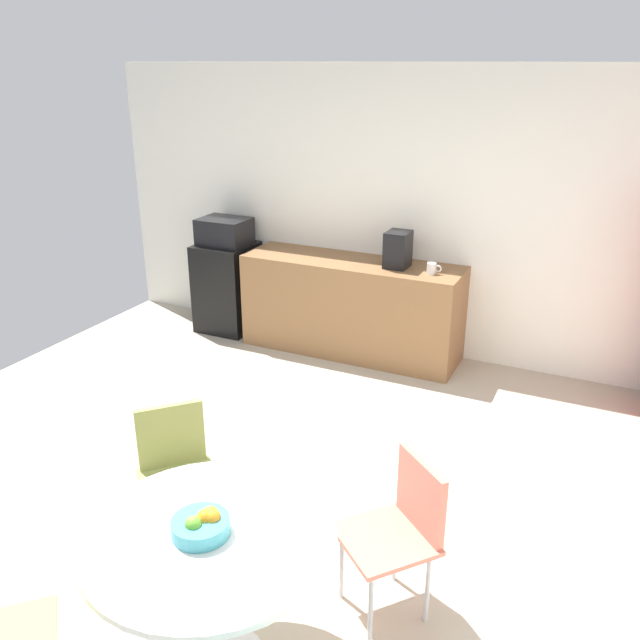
% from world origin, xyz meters
% --- Properties ---
extents(ground_plane, '(6.00, 6.00, 0.00)m').
position_xyz_m(ground_plane, '(0.00, 0.00, 0.00)').
color(ground_plane, '#B2A893').
extents(wall_back, '(6.00, 0.10, 2.60)m').
position_xyz_m(wall_back, '(0.00, 3.00, 1.30)').
color(wall_back, white).
rests_on(wall_back, ground_plane).
extents(counter_block, '(2.05, 0.60, 0.90)m').
position_xyz_m(counter_block, '(-0.32, 2.65, 0.45)').
color(counter_block, brown).
rests_on(counter_block, ground_plane).
extents(mini_fridge, '(0.54, 0.54, 0.90)m').
position_xyz_m(mini_fridge, '(-1.69, 2.65, 0.45)').
color(mini_fridge, black).
rests_on(mini_fridge, ground_plane).
extents(microwave, '(0.48, 0.38, 0.26)m').
position_xyz_m(microwave, '(-1.69, 2.65, 1.03)').
color(microwave, black).
rests_on(microwave, mini_fridge).
extents(round_table, '(1.08, 1.08, 0.76)m').
position_xyz_m(round_table, '(0.54, -0.90, 0.62)').
color(round_table, silver).
rests_on(round_table, ground_plane).
extents(chair_coral, '(0.59, 0.59, 0.83)m').
position_xyz_m(chair_coral, '(1.16, -0.17, 0.52)').
color(chair_coral, silver).
rests_on(chair_coral, ground_plane).
extents(chair_olive, '(0.59, 0.59, 0.83)m').
position_xyz_m(chair_olive, '(-0.16, -0.24, 0.52)').
color(chair_olive, silver).
rests_on(chair_olive, ground_plane).
extents(fruit_bowl, '(0.25, 0.25, 0.11)m').
position_xyz_m(fruit_bowl, '(0.51, -0.91, 0.80)').
color(fruit_bowl, teal).
rests_on(fruit_bowl, round_table).
extents(mug_white, '(0.13, 0.08, 0.09)m').
position_xyz_m(mug_white, '(0.46, 2.59, 0.95)').
color(mug_white, white).
rests_on(mug_white, counter_block).
extents(coffee_maker, '(0.20, 0.24, 0.32)m').
position_xyz_m(coffee_maker, '(0.12, 2.65, 1.06)').
color(coffee_maker, black).
rests_on(coffee_maker, counter_block).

